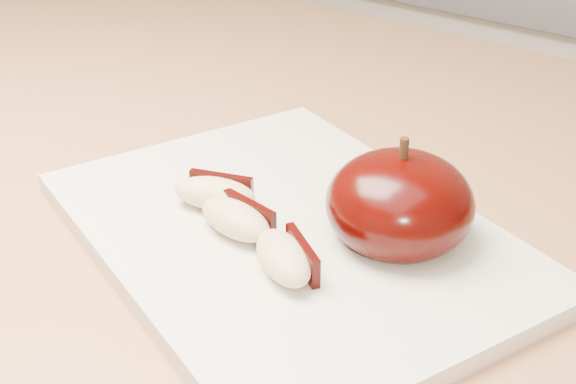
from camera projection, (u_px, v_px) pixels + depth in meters
The scene contains 6 objects.
back_cabinet at pixel (558, 231), 1.33m from camera, with size 2.40×0.62×0.94m.
cutting_board at pixel (288, 234), 0.51m from camera, with size 0.31×0.23×0.01m, color beige.
apple_half at pixel (400, 204), 0.49m from camera, with size 0.10×0.10×0.08m.
apple_wedge_a at pixel (216, 193), 0.53m from camera, with size 0.06×0.05×0.02m.
apple_wedge_b at pixel (237, 219), 0.50m from camera, with size 0.06×0.03×0.02m.
apple_wedge_c at pixel (286, 257), 0.46m from camera, with size 0.06×0.05×0.02m.
Camera 1 is at (0.34, 0.03, 1.18)m, focal length 50.00 mm.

